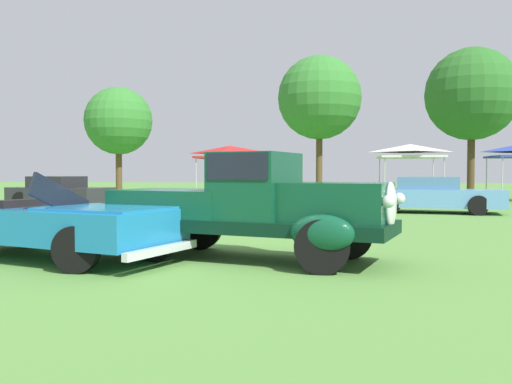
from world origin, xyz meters
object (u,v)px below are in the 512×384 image
canopy_tent_center_field (410,150)px  show_car_skyblue (432,195)px  feature_pickup_truck (251,205)px  show_car_charcoal (59,193)px  show_car_orange (267,194)px  neighbor_convertible (54,223)px  canopy_tent_left_field (230,151)px

canopy_tent_center_field → show_car_skyblue: bearing=-92.5°
feature_pickup_truck → canopy_tent_center_field: (5.02, 18.42, 1.55)m
canopy_tent_center_field → feature_pickup_truck: bearing=-105.2°
show_car_charcoal → show_car_orange: 7.95m
show_car_skyblue → neighbor_convertible: bearing=-125.6°
neighbor_convertible → show_car_charcoal: bearing=117.2°
neighbor_convertible → show_car_skyblue: (7.83, 10.96, 0.02)m
show_car_charcoal → canopy_tent_center_field: 15.95m
canopy_tent_center_field → show_car_orange: bearing=-129.0°
feature_pickup_truck → show_car_orange: (-1.02, 10.97, -0.27)m
show_car_orange → canopy_tent_left_field: bearing=109.7°
neighbor_convertible → feature_pickup_truck: bearing=6.2°
neighbor_convertible → canopy_tent_left_field: bearing=92.0°
canopy_tent_left_field → show_car_charcoal: bearing=-123.3°
feature_pickup_truck → show_car_skyblue: feature_pickup_truck is taller
show_car_skyblue → canopy_tent_left_field: canopy_tent_left_field is taller
neighbor_convertible → show_car_charcoal: (-5.82, 11.32, 0.02)m
canopy_tent_left_field → canopy_tent_center_field: bearing=-2.5°
show_car_charcoal → canopy_tent_center_field: size_ratio=1.45×
neighbor_convertible → show_car_orange: neighbor_convertible is taller
show_car_skyblue → canopy_tent_center_field: 8.02m
show_car_orange → feature_pickup_truck: bearing=-84.7°
canopy_tent_left_field → canopy_tent_center_field: 8.85m
show_car_orange → canopy_tent_left_field: size_ratio=1.44×
show_car_charcoal → canopy_tent_left_field: size_ratio=1.34×
show_car_charcoal → show_car_orange: size_ratio=0.93×
feature_pickup_truck → show_car_skyblue: size_ratio=1.02×
canopy_tent_left_field → canopy_tent_center_field: size_ratio=1.08×
show_car_skyblue → show_car_orange: bearing=176.4°
show_car_skyblue → feature_pickup_truck: bearing=-113.8°
show_car_orange → canopy_tent_left_field: 8.51m
show_car_charcoal → show_car_skyblue: (13.65, -0.36, 0.00)m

